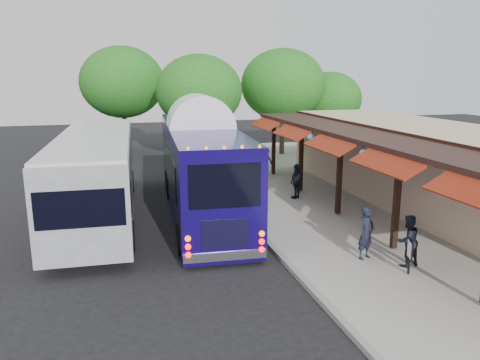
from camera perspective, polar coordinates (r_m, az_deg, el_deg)
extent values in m
plane|color=black|center=(14.83, 5.58, -10.39)|extent=(90.00, 90.00, 0.00)
cube|color=#9E9B93|center=(20.27, 14.87, -4.08)|extent=(10.00, 40.00, 0.15)
cube|color=gray|center=(18.36, 1.29, -5.42)|extent=(0.20, 40.00, 0.16)
cube|color=#C8AE8B|center=(21.81, 23.12, 1.17)|extent=(5.00, 20.00, 3.60)
cube|color=black|center=(20.11, 17.82, 5.02)|extent=(0.06, 20.00, 0.60)
cube|color=#331E19|center=(19.53, 15.17, 5.27)|extent=(2.60, 20.00, 0.18)
cube|color=black|center=(15.92, 18.56, -2.49)|extent=(0.18, 0.18, 3.16)
cube|color=maroon|center=(15.40, 17.59, 2.21)|extent=(1.00, 3.20, 0.57)
cube|color=black|center=(19.27, 12.02, 0.51)|extent=(0.18, 0.18, 3.16)
cube|color=maroon|center=(18.84, 11.04, 4.44)|extent=(1.00, 3.20, 0.57)
cube|color=black|center=(22.82, 7.45, 2.60)|extent=(0.18, 0.18, 3.16)
cube|color=maroon|center=(22.46, 6.53, 5.93)|extent=(1.00, 3.20, 0.57)
cube|color=black|center=(26.50, 4.12, 4.11)|extent=(0.18, 0.18, 3.16)
cube|color=maroon|center=(26.19, 3.28, 6.98)|extent=(1.00, 3.20, 0.57)
sphere|color=#166C7B|center=(14.38, 24.65, -0.20)|extent=(0.26, 0.26, 0.26)
sphere|color=#166C7B|center=(18.40, 14.75, 3.20)|extent=(0.26, 0.26, 0.26)
sphere|color=#166C7B|center=(22.82, 8.51, 5.30)|extent=(0.26, 0.26, 0.26)
cube|color=#120752|center=(19.77, -4.84, 1.89)|extent=(3.44, 12.48, 3.24)
cube|color=#120752|center=(20.19, -4.74, -3.06)|extent=(3.38, 12.36, 0.36)
ellipsoid|color=white|center=(19.53, -4.93, 6.50)|extent=(3.42, 12.24, 0.58)
cube|color=black|center=(13.77, -0.16, -0.65)|extent=(2.15, 0.17, 1.34)
cube|color=silver|center=(14.50, -0.23, -9.02)|extent=(2.58, 0.36, 0.29)
sphere|color=#FF0C0C|center=(14.09, -4.61, -8.57)|extent=(0.19, 0.19, 0.19)
sphere|color=#FF0C0C|center=(14.64, 4.16, -7.73)|extent=(0.19, 0.19, 0.19)
cylinder|color=black|center=(15.53, -5.87, -7.17)|extent=(0.38, 1.09, 1.07)
cylinder|color=black|center=(16.05, 2.57, -6.43)|extent=(0.38, 1.09, 1.07)
cylinder|color=black|center=(23.76, -9.33, -0.18)|extent=(0.38, 1.09, 1.07)
cylinder|color=black|center=(24.11, -3.72, 0.16)|extent=(0.38, 1.09, 1.07)
cube|color=gray|center=(20.16, -17.05, 0.93)|extent=(3.35, 12.88, 2.94)
cube|color=black|center=(20.21, -21.05, 1.38)|extent=(0.52, 10.85, 1.11)
cube|color=black|center=(20.11, -13.12, 1.86)|extent=(0.52, 10.85, 1.11)
cube|color=silver|center=(19.92, -17.34, 5.20)|extent=(3.28, 12.63, 0.11)
cylinder|color=black|center=(16.30, -21.63, -7.07)|extent=(0.36, 1.08, 1.07)
cylinder|color=black|center=(16.19, -12.57, -6.58)|extent=(0.36, 1.08, 1.07)
cylinder|color=black|center=(24.25, -19.64, -0.51)|extent=(0.36, 1.08, 1.07)
cylinder|color=black|center=(24.18, -13.61, -0.15)|extent=(0.36, 1.08, 1.07)
imported|color=black|center=(15.16, 15.12, -6.24)|extent=(0.72, 0.61, 1.68)
imported|color=black|center=(14.99, 19.75, -6.97)|extent=(0.85, 0.71, 1.59)
imported|color=black|center=(21.76, 6.93, -0.15)|extent=(1.01, 0.88, 1.63)
imported|color=black|center=(26.93, 3.03, 2.36)|extent=(1.08, 0.73, 1.55)
cube|color=black|center=(14.49, 19.98, -8.83)|extent=(0.07, 0.07, 1.05)
cube|color=black|center=(14.40, 20.05, -7.95)|extent=(0.21, 0.46, 0.57)
cube|color=white|center=(14.39, 19.95, -7.97)|extent=(0.16, 0.38, 0.48)
cylinder|color=#382314|center=(30.74, -4.90, 4.92)|extent=(0.36, 0.36, 3.19)
ellipsoid|color=#1A5A16|center=(30.47, -5.01, 10.73)|extent=(5.51, 5.51, 4.68)
cylinder|color=#382314|center=(33.81, 5.14, 5.83)|extent=(0.36, 0.36, 3.41)
ellipsoid|color=#1A5A16|center=(33.57, 5.26, 11.49)|extent=(5.90, 5.90, 5.01)
cylinder|color=#382314|center=(35.83, 10.70, 5.48)|extent=(0.36, 0.36, 2.69)
ellipsoid|color=#1A5A16|center=(35.60, 10.87, 9.68)|extent=(4.65, 4.65, 3.95)
cylinder|color=#382314|center=(35.88, -13.84, 6.00)|extent=(0.36, 0.36, 3.52)
ellipsoid|color=#1A5A16|center=(35.65, -14.14, 11.49)|extent=(6.08, 6.08, 5.17)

